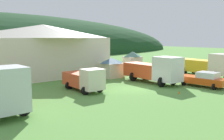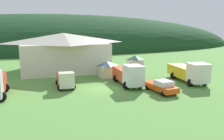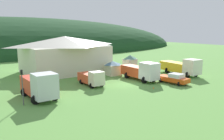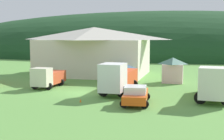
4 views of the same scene
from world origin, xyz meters
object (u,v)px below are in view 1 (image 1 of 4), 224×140
at_px(depot_building, 44,49).
at_px(service_pickup_orange, 203,79).
at_px(heavy_rig_striped, 206,65).
at_px(play_shed_pink, 132,61).
at_px(traffic_cone_near_pickup, 179,94).
at_px(play_shed_cream, 111,67).
at_px(heavy_rig_white, 155,70).
at_px(light_truck_cream, 84,79).

distance_m(depot_building, service_pickup_orange, 21.96).
relative_size(heavy_rig_striped, service_pickup_orange, 1.65).
relative_size(depot_building, heavy_rig_striped, 1.91).
relative_size(depot_building, play_shed_pink, 5.17).
bearing_deg(traffic_cone_near_pickup, heavy_rig_striped, 19.55).
height_order(service_pickup_orange, traffic_cone_near_pickup, service_pickup_orange).
relative_size(play_shed_cream, heavy_rig_white, 0.36).
bearing_deg(heavy_rig_white, depot_building, -151.95).
xyz_separation_m(play_shed_pink, traffic_cone_near_pickup, (-7.24, -14.05, -1.65)).
relative_size(heavy_rig_white, service_pickup_orange, 1.50).
distance_m(depot_building, light_truck_cream, 13.35).
distance_m(play_shed_cream, light_truck_cream, 9.05).
xyz_separation_m(play_shed_cream, light_truck_cream, (-7.56, -4.96, -0.16)).
xyz_separation_m(play_shed_cream, traffic_cone_near_pickup, (-1.15, -11.80, -1.36)).
relative_size(light_truck_cream, heavy_rig_striped, 0.62).
relative_size(play_shed_pink, light_truck_cream, 0.60).
height_order(depot_building, play_shed_cream, depot_building).
distance_m(depot_building, play_shed_pink, 13.57).
height_order(play_shed_cream, heavy_rig_striped, heavy_rig_striped).
relative_size(heavy_rig_white, traffic_cone_near_pickup, 13.49).
bearing_deg(play_shed_pink, light_truck_cream, -152.16).
relative_size(light_truck_cream, service_pickup_orange, 1.02).
bearing_deg(heavy_rig_striped, traffic_cone_near_pickup, -64.91).
height_order(depot_building, service_pickup_orange, depot_building).
bearing_deg(traffic_cone_near_pickup, heavy_rig_white, 65.88).
distance_m(heavy_rig_white, service_pickup_orange, 5.43).
distance_m(play_shed_pink, traffic_cone_near_pickup, 15.89).
xyz_separation_m(light_truck_cream, service_pickup_orange, (11.35, -6.42, -0.37)).
height_order(play_shed_pink, traffic_cone_near_pickup, play_shed_pink).
distance_m(play_shed_cream, service_pickup_orange, 12.01).
bearing_deg(traffic_cone_near_pickup, play_shed_pink, 62.72).
relative_size(depot_building, heavy_rig_white, 2.10).
bearing_deg(play_shed_pink, service_pickup_orange, -99.57).
bearing_deg(play_shed_cream, traffic_cone_near_pickup, -95.58).
bearing_deg(depot_building, play_shed_cream, -53.31).
relative_size(play_shed_cream, traffic_cone_near_pickup, 4.85).
distance_m(heavy_rig_striped, traffic_cone_near_pickup, 12.55).
bearing_deg(traffic_cone_near_pickup, service_pickup_orange, 4.84).
distance_m(heavy_rig_white, traffic_cone_near_pickup, 5.81).
relative_size(play_shed_cream, light_truck_cream, 0.53).
relative_size(play_shed_pink, service_pickup_orange, 0.61).
bearing_deg(heavy_rig_striped, heavy_rig_white, -90.02).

